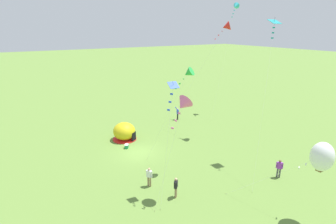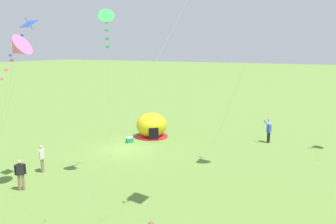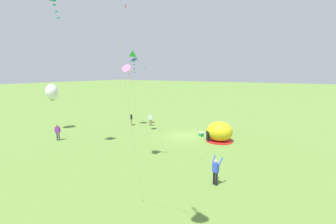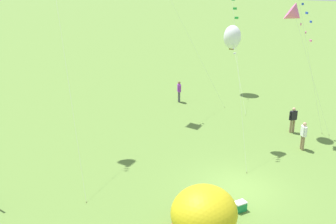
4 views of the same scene
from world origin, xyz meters
name	(u,v)px [view 2 (image 2 of 4)]	position (x,y,z in m)	size (l,w,h in m)	color
ground_plane	(125,149)	(0.00, 0.00, 0.00)	(300.00, 300.00, 0.00)	olive
popup_tent	(152,126)	(-4.07, 0.03, 1.00)	(2.81, 2.81, 2.10)	gold
cooler_box	(130,140)	(-1.71, -0.69, 0.22)	(0.64, 0.60, 0.44)	#1E8C4C
person_near_tent	(42,157)	(6.17, -1.86, 0.96)	(0.50, 0.41, 1.72)	#8C7251
person_arms_raised	(269,131)	(-6.86, 9.37, 1.00)	(0.70, 0.59, 1.89)	black
person_strolling	(21,173)	(8.60, -0.76, 0.96)	(0.44, 0.45, 1.72)	#8C7251
kite_blue	(25,32)	(7.72, -0.59, 8.35)	(2.10, 2.55, 9.10)	silver
kite_green	(106,20)	(5.09, 2.63, 9.05)	(4.03, 3.22, 9.62)	silver
kite_pink	(17,49)	(8.56, -0.20, 7.52)	(1.43, 3.58, 8.22)	silver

